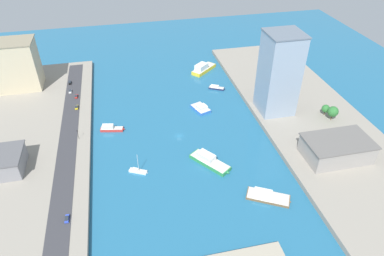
% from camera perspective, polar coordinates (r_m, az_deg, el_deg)
% --- Properties ---
extents(ground_plane, '(440.00, 440.00, 0.00)m').
position_cam_1_polar(ground_plane, '(219.88, -2.15, -1.33)').
color(ground_plane, '#23668E').
extents(quay_west, '(70.00, 240.00, 3.08)m').
position_cam_1_polar(quay_west, '(247.61, 18.61, 1.74)').
color(quay_west, gray).
rests_on(quay_west, ground_plane).
extents(quay_east, '(70.00, 240.00, 3.08)m').
position_cam_1_polar(quay_east, '(224.80, -25.18, -3.88)').
color(quay_east, gray).
rests_on(quay_east, ground_plane).
extents(road_strip, '(10.83, 228.00, 0.15)m').
position_cam_1_polar(road_strip, '(219.10, -19.79, -2.91)').
color(road_strip, '#38383D').
rests_on(road_strip, quay_east).
extents(patrol_launch_navy, '(12.49, 8.96, 3.03)m').
position_cam_1_polar(patrol_launch_navy, '(270.73, 3.99, 6.63)').
color(patrol_launch_navy, '#1E284C').
rests_on(patrol_launch_navy, ground_plane).
extents(ferry_yellow_fast, '(23.88, 22.41, 7.56)m').
position_cam_1_polar(ferry_yellow_fast, '(296.27, 1.84, 9.77)').
color(ferry_yellow_fast, yellow).
rests_on(ferry_yellow_fast, ground_plane).
extents(sailboat_small_white, '(10.63, 7.17, 12.76)m').
position_cam_1_polar(sailboat_small_white, '(196.01, -8.88, -6.97)').
color(sailboat_small_white, white).
rests_on(sailboat_small_white, ground_plane).
extents(catamaran_blue, '(12.98, 16.46, 4.23)m').
position_cam_1_polar(catamaran_blue, '(244.16, 1.46, 3.29)').
color(catamaran_blue, blue).
rests_on(catamaran_blue, ground_plane).
extents(tugboat_red, '(16.00, 6.92, 4.33)m').
position_cam_1_polar(tugboat_red, '(229.68, -13.18, -0.05)').
color(tugboat_red, red).
rests_on(tugboat_red, ground_plane).
extents(ferry_green_doubledeck, '(20.82, 24.59, 5.83)m').
position_cam_1_polar(ferry_green_doubledeck, '(198.53, 2.81, -5.37)').
color(ferry_green_doubledeck, '#2D8C4C').
rests_on(ferry_green_doubledeck, ground_plane).
extents(barge_flat_brown, '(22.92, 17.77, 3.02)m').
position_cam_1_polar(barge_flat_brown, '(183.83, 12.15, -10.90)').
color(barge_flat_brown, brown).
rests_on(barge_flat_brown, ground_plane).
extents(tower_tall_glass, '(22.73, 22.64, 54.46)m').
position_cam_1_polar(tower_tall_glass, '(233.25, 14.10, 8.66)').
color(tower_tall_glass, '#8C9EB2').
rests_on(tower_tall_glass, quay_west).
extents(office_block_beige, '(33.03, 23.16, 36.46)m').
position_cam_1_polar(office_block_beige, '(289.55, -27.04, 9.20)').
color(office_block_beige, '#C6B793').
rests_on(office_block_beige, quay_east).
extents(carpark_squat_concrete, '(37.08, 23.06, 11.73)m').
position_cam_1_polar(carpark_squat_concrete, '(211.97, 22.66, -3.13)').
color(carpark_squat_concrete, gray).
rests_on(carpark_squat_concrete, quay_west).
extents(pickup_red, '(1.94, 5.08, 1.45)m').
position_cam_1_polar(pickup_red, '(266.75, -18.46, 4.96)').
color(pickup_red, black).
rests_on(pickup_red, road_strip).
extents(van_white, '(2.10, 4.96, 1.47)m').
position_cam_1_polar(van_white, '(274.78, -19.36, 5.71)').
color(van_white, black).
rests_on(van_white, road_strip).
extents(taxi_yellow_cab, '(2.04, 5.06, 1.55)m').
position_cam_1_polar(taxi_yellow_cab, '(253.35, -18.43, 3.26)').
color(taxi_yellow_cab, black).
rests_on(taxi_yellow_cab, road_strip).
extents(suv_black, '(1.93, 4.95, 1.61)m').
position_cam_1_polar(suv_black, '(287.28, -19.41, 7.05)').
color(suv_black, black).
rests_on(suv_black, road_strip).
extents(hatchback_blue, '(1.97, 4.81, 1.50)m').
position_cam_1_polar(hatchback_blue, '(176.60, -19.85, -13.82)').
color(hatchback_blue, black).
rests_on(hatchback_blue, road_strip).
extents(traffic_light_waterfront, '(0.36, 0.36, 6.50)m').
position_cam_1_polar(traffic_light_waterfront, '(221.03, -18.26, -0.78)').
color(traffic_light_waterfront, black).
rests_on(traffic_light_waterfront, quay_east).
extents(park_tree_cluster, '(7.51, 12.19, 10.00)m').
position_cam_1_polar(park_tree_cluster, '(244.61, 21.81, 2.67)').
color(park_tree_cluster, brown).
rests_on(park_tree_cluster, quay_west).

